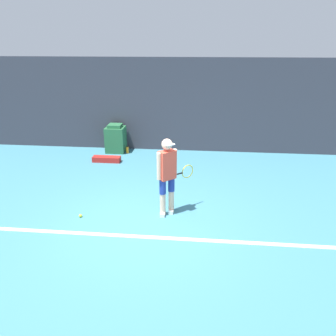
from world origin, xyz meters
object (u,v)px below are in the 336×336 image
at_px(tennis_player, 167,174).
at_px(equipment_bag, 107,159).
at_px(covered_chair, 116,139).
at_px(water_bottle, 127,150).
at_px(tennis_ball, 80,216).

bearing_deg(tennis_player, equipment_bag, 84.47).
xyz_separation_m(covered_chair, water_bottle, (0.41, -0.15, -0.33)).
xyz_separation_m(tennis_ball, covered_chair, (-0.34, 4.40, 0.41)).
relative_size(covered_chair, water_bottle, 3.84).
bearing_deg(tennis_player, tennis_ball, 149.59).
bearing_deg(water_bottle, covered_chair, 160.04).
bearing_deg(water_bottle, tennis_ball, -90.93).
distance_m(equipment_bag, water_bottle, 0.99).
bearing_deg(equipment_bag, tennis_player, -54.13).
xyz_separation_m(tennis_player, covered_chair, (-2.14, 4.05, -0.48)).
relative_size(tennis_player, equipment_bag, 1.96).
bearing_deg(covered_chair, tennis_player, -62.13).
distance_m(covered_chair, water_bottle, 0.54).
bearing_deg(tennis_ball, equipment_bag, 96.52).
relative_size(tennis_player, water_bottle, 6.86).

